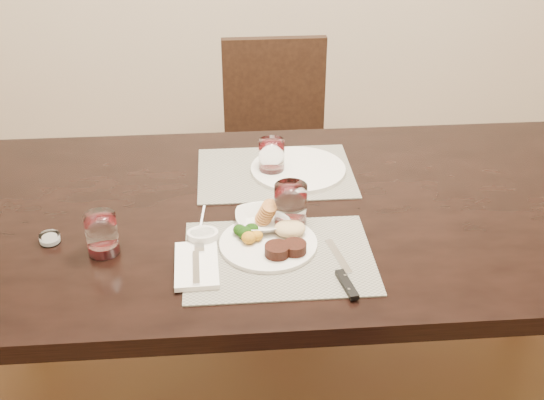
{
  "coord_description": "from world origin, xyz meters",
  "views": [
    {
      "loc": [
        -0.22,
        -1.59,
        1.72
      ],
      "look_at": [
        -0.1,
        -0.07,
        0.82
      ],
      "focal_mm": 45.0,
      "sensor_mm": 36.0,
      "label": 1
    }
  ],
  "objects": [
    {
      "name": "ground_plane",
      "position": [
        0.0,
        0.0,
        0.0
      ],
      "size": [
        4.5,
        4.5,
        0.0
      ],
      "primitive_type": "plane",
      "color": "#4E2919",
      "rests_on": "ground"
    },
    {
      "name": "cracker_bowl",
      "position": [
        -0.12,
        -0.09,
        0.77
      ],
      "size": [
        0.16,
        0.16,
        0.06
      ],
      "rotation": [
        0.0,
        0.0,
        0.11
      ],
      "color": "silver",
      "rests_on": "placemat_near"
    },
    {
      "name": "dining_table",
      "position": [
        0.0,
        0.0,
        0.67
      ],
      "size": [
        2.0,
        1.0,
        0.75
      ],
      "color": "black",
      "rests_on": "ground"
    },
    {
      "name": "sauce_ramekin",
      "position": [
        -0.28,
        -0.16,
        0.77
      ],
      "size": [
        0.08,
        0.12,
        0.06
      ],
      "rotation": [
        0.0,
        0.0,
        -0.24
      ],
      "color": "silver",
      "rests_on": "placemat_near"
    },
    {
      "name": "far_plate",
      "position": [
        0.0,
        0.2,
        0.76
      ],
      "size": [
        0.28,
        0.28,
        0.01
      ],
      "primitive_type": "cylinder",
      "color": "silver",
      "rests_on": "placemat_far"
    },
    {
      "name": "placemat_near",
      "position": [
        -0.09,
        -0.23,
        0.75
      ],
      "size": [
        0.46,
        0.34,
        0.0
      ],
      "primitive_type": "cube",
      "color": "gray",
      "rests_on": "dining_table"
    },
    {
      "name": "napkin_fork",
      "position": [
        -0.29,
        -0.26,
        0.76
      ],
      "size": [
        0.11,
        0.19,
        0.02
      ],
      "rotation": [
        0.0,
        0.0,
        0.03
      ],
      "color": "white",
      "rests_on": "placemat_near"
    },
    {
      "name": "wine_glass_near",
      "position": [
        -0.05,
        -0.09,
        0.81
      ],
      "size": [
        0.08,
        0.08,
        0.12
      ],
      "rotation": [
        0.0,
        0.0,
        -0.18
      ],
      "color": "silver",
      "rests_on": "placemat_near"
    },
    {
      "name": "salt_cellar",
      "position": [
        -0.66,
        -0.12,
        0.76
      ],
      "size": [
        0.05,
        0.05,
        0.02
      ],
      "rotation": [
        0.0,
        0.0,
        0.09
      ],
      "color": "silver",
      "rests_on": "dining_table"
    },
    {
      "name": "placemat_far",
      "position": [
        -0.06,
        0.2,
        0.75
      ],
      "size": [
        0.46,
        0.34,
        0.0
      ],
      "primitive_type": "cube",
      "color": "gray",
      "rests_on": "dining_table"
    },
    {
      "name": "dinner_plate",
      "position": [
        -0.1,
        -0.19,
        0.77
      ],
      "size": [
        0.25,
        0.25,
        0.04
      ],
      "rotation": [
        0.0,
        0.0,
        0.33
      ],
      "color": "silver",
      "rests_on": "placemat_near"
    },
    {
      "name": "steak_knife",
      "position": [
        0.05,
        -0.33,
        0.76
      ],
      "size": [
        0.05,
        0.24,
        0.01
      ],
      "rotation": [
        0.0,
        0.0,
        0.19
      ],
      "color": "silver",
      "rests_on": "placemat_near"
    },
    {
      "name": "wine_glass_far",
      "position": [
        -0.08,
        0.2,
        0.8
      ],
      "size": [
        0.08,
        0.08,
        0.11
      ],
      "rotation": [
        0.0,
        0.0,
        0.24
      ],
      "color": "silver",
      "rests_on": "placemat_far"
    },
    {
      "name": "wine_glass_side",
      "position": [
        -0.52,
        -0.17,
        0.8
      ],
      "size": [
        0.08,
        0.08,
        0.11
      ],
      "rotation": [
        0.0,
        0.0,
        -0.27
      ],
      "color": "silver",
      "rests_on": "dining_table"
    },
    {
      "name": "chair_far",
      "position": [
        0.0,
        0.93,
        0.5
      ],
      "size": [
        0.42,
        0.42,
        0.9
      ],
      "color": "black",
      "rests_on": "ground"
    }
  ]
}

